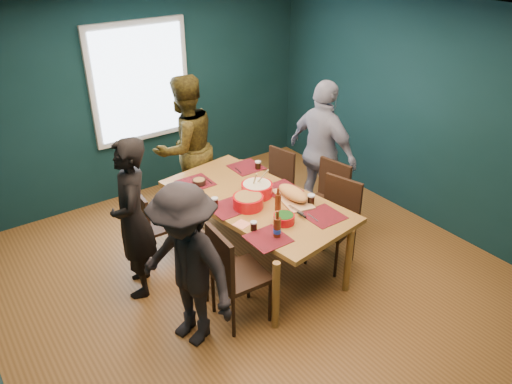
# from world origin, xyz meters

# --- Properties ---
(room) EXTENTS (5.01, 5.01, 2.71)m
(room) POSITION_xyz_m (0.00, 0.27, 1.37)
(room) COLOR brown
(room) RESTS_ON ground
(dining_table) EXTENTS (1.34, 2.23, 0.80)m
(dining_table) POSITION_xyz_m (0.22, 0.19, 0.72)
(dining_table) COLOR #A27030
(dining_table) RESTS_ON floor
(chair_left_far) EXTENTS (0.41, 0.41, 0.85)m
(chair_left_far) POSITION_xyz_m (-0.69, 0.90, 0.49)
(chair_left_far) COLOR black
(chair_left_far) RESTS_ON floor
(chair_left_mid) EXTENTS (0.40, 0.40, 0.84)m
(chair_left_mid) POSITION_xyz_m (-0.49, 0.07, 0.49)
(chair_left_mid) COLOR black
(chair_left_mid) RESTS_ON floor
(chair_left_near) EXTENTS (0.49, 0.49, 1.03)m
(chair_left_near) POSITION_xyz_m (-0.52, -0.46, 0.60)
(chair_left_near) COLOR black
(chair_left_near) RESTS_ON floor
(chair_right_far) EXTENTS (0.48, 0.48, 0.89)m
(chair_right_far) POSITION_xyz_m (1.02, 0.87, 0.52)
(chair_right_far) COLOR black
(chair_right_far) RESTS_ON floor
(chair_right_mid) EXTENTS (0.50, 0.50, 0.96)m
(chair_right_mid) POSITION_xyz_m (1.21, 0.12, 0.56)
(chair_right_mid) COLOR black
(chair_right_mid) RESTS_ON floor
(chair_right_near) EXTENTS (0.55, 0.55, 0.98)m
(chair_right_near) POSITION_xyz_m (0.96, -0.29, 0.57)
(chair_right_near) COLOR black
(chair_right_near) RESTS_ON floor
(person_far_left) EXTENTS (0.60, 0.72, 1.68)m
(person_far_left) POSITION_xyz_m (-1.03, 0.50, 0.84)
(person_far_left) COLOR black
(person_far_left) RESTS_ON floor
(person_back) EXTENTS (0.98, 0.81, 1.82)m
(person_back) POSITION_xyz_m (0.14, 1.59, 0.91)
(person_back) COLOR black
(person_back) RESTS_ON floor
(person_right) EXTENTS (0.50, 1.07, 1.79)m
(person_right) POSITION_xyz_m (1.45, 0.51, 0.90)
(person_right) COLOR white
(person_right) RESTS_ON floor
(person_near_left) EXTENTS (0.86, 1.15, 1.58)m
(person_near_left) POSITION_xyz_m (-0.95, -0.42, 0.79)
(person_near_left) COLOR black
(person_near_left) RESTS_ON floor
(bowl_salad) EXTENTS (0.32, 0.32, 0.13)m
(bowl_salad) POSITION_xyz_m (0.05, 0.10, 0.87)
(bowl_salad) COLOR red
(bowl_salad) RESTS_ON dining_table
(bowl_dumpling) EXTENTS (0.34, 0.34, 0.31)m
(bowl_dumpling) POSITION_xyz_m (0.27, 0.25, 0.87)
(bowl_dumpling) COLOR red
(bowl_dumpling) RESTS_ON dining_table
(bowl_herbs) EXTENTS (0.21, 0.21, 0.09)m
(bowl_herbs) POSITION_xyz_m (0.17, -0.35, 0.85)
(bowl_herbs) COLOR red
(bowl_herbs) RESTS_ON dining_table
(cutting_board) EXTENTS (0.37, 0.67, 0.15)m
(cutting_board) POSITION_xyz_m (0.52, -0.06, 0.86)
(cutting_board) COLOR tan
(cutting_board) RESTS_ON dining_table
(small_bowl) EXTENTS (0.15, 0.15, 0.06)m
(small_bowl) POSITION_xyz_m (-0.11, 0.82, 0.83)
(small_bowl) COLOR black
(small_bowl) RESTS_ON dining_table
(beer_bottle_a) EXTENTS (0.08, 0.08, 0.28)m
(beer_bottle_a) POSITION_xyz_m (-0.04, -0.51, 0.90)
(beer_bottle_a) COLOR #4B1E0D
(beer_bottle_a) RESTS_ON dining_table
(beer_bottle_b) EXTENTS (0.06, 0.06, 0.25)m
(beer_bottle_b) POSITION_xyz_m (0.27, -0.12, 0.89)
(beer_bottle_b) COLOR #4B1E0D
(beer_bottle_b) RESTS_ON dining_table
(cola_glass_a) EXTENTS (0.07, 0.07, 0.09)m
(cola_glass_a) POSITION_xyz_m (-0.15, -0.29, 0.85)
(cola_glass_a) COLOR black
(cola_glass_a) RESTS_ON dining_table
(cola_glass_b) EXTENTS (0.08, 0.08, 0.11)m
(cola_glass_b) POSITION_xyz_m (0.62, -0.23, 0.86)
(cola_glass_b) COLOR black
(cola_glass_b) RESTS_ON dining_table
(cola_glass_c) EXTENTS (0.07, 0.07, 0.10)m
(cola_glass_c) POSITION_xyz_m (0.66, 0.76, 0.85)
(cola_glass_c) COLOR black
(cola_glass_c) RESTS_ON dining_table
(cola_glass_d) EXTENTS (0.07, 0.07, 0.10)m
(cola_glass_d) POSITION_xyz_m (-0.22, 0.31, 0.85)
(cola_glass_d) COLOR black
(cola_glass_d) RESTS_ON dining_table
(napkin_a) EXTENTS (0.21, 0.21, 0.00)m
(napkin_a) POSITION_xyz_m (0.54, 0.22, 0.80)
(napkin_a) COLOR #EF8764
(napkin_a) RESTS_ON dining_table
(napkin_b) EXTENTS (0.17, 0.17, 0.00)m
(napkin_b) POSITION_xyz_m (-0.19, -0.14, 0.80)
(napkin_b) COLOR #EF8764
(napkin_b) RESTS_ON dining_table
(napkin_c) EXTENTS (0.17, 0.17, 0.00)m
(napkin_c) POSITION_xyz_m (0.60, -0.46, 0.80)
(napkin_c) COLOR #EF8764
(napkin_c) RESTS_ON dining_table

